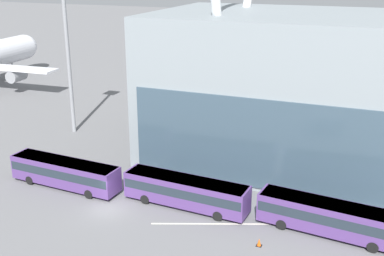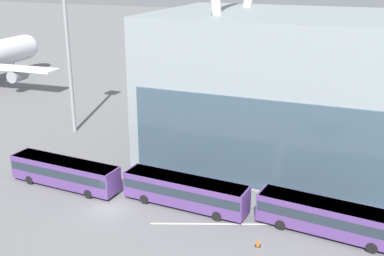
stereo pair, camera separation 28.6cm
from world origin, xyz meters
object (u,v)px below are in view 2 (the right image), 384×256
airliner_at_gate_far (260,79)px  traffic_cone_0 (258,242)px  shuttle_bus_1 (185,190)px  floodlight_mast (67,31)px  shuttle_bus_2 (329,217)px  shuttle_bus_0 (65,171)px

airliner_at_gate_far → traffic_cone_0: bearing=-169.4°
airliner_at_gate_far → shuttle_bus_1: (1.78, -36.88, -3.43)m
floodlight_mast → shuttle_bus_1: bearing=-32.5°
airliner_at_gate_far → shuttle_bus_2: (15.94, -36.92, -3.43)m
shuttle_bus_0 → shuttle_bus_2: (28.32, 0.60, 0.00)m
shuttle_bus_1 → shuttle_bus_2: 14.16m
airliner_at_gate_far → shuttle_bus_2: bearing=-160.4°
shuttle_bus_2 → floodlight_mast: bearing=164.3°
shuttle_bus_0 → airliner_at_gate_far: bearing=75.3°
traffic_cone_0 → shuttle_bus_0: bearing=170.8°
shuttle_bus_2 → traffic_cone_0: 7.06m
floodlight_mast → airliner_at_gate_far: bearing=43.7°
shuttle_bus_1 → traffic_cone_0: shuttle_bus_1 is taller
airliner_at_gate_far → shuttle_bus_1: size_ratio=2.93×
airliner_at_gate_far → floodlight_mast: floodlight_mast is taller
shuttle_bus_0 → traffic_cone_0: (22.91, -3.69, -1.47)m
shuttle_bus_0 → shuttle_bus_2: size_ratio=0.99×
airliner_at_gate_far → traffic_cone_0: airliner_at_gate_far is taller
shuttle_bus_0 → traffic_cone_0: 23.25m
airliner_at_gate_far → traffic_cone_0: (10.53, -41.22, -4.90)m
shuttle_bus_2 → traffic_cone_0: bearing=-135.3°
traffic_cone_0 → shuttle_bus_1: bearing=153.7°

